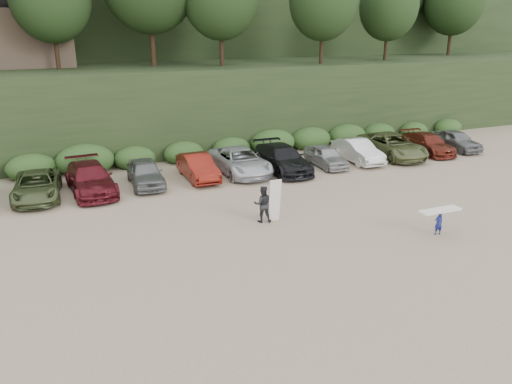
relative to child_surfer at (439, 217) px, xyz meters
name	(u,v)px	position (x,y,z in m)	size (l,w,h in m)	color
ground	(319,234)	(-4.82, 2.19, -0.82)	(120.00, 120.00, 0.00)	tan
hillside_backdrop	(139,0)	(-5.08, 38.12, 10.40)	(90.00, 41.50, 28.00)	black
parked_cars	(246,162)	(-4.24, 12.22, -0.05)	(36.54, 6.38, 1.65)	#A8A8AC
child_surfer	(439,217)	(0.00, 0.00, 0.00)	(2.01, 0.60, 1.20)	navy
adult_surfer	(264,204)	(-6.52, 4.53, 0.09)	(1.34, 0.92, 2.10)	black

